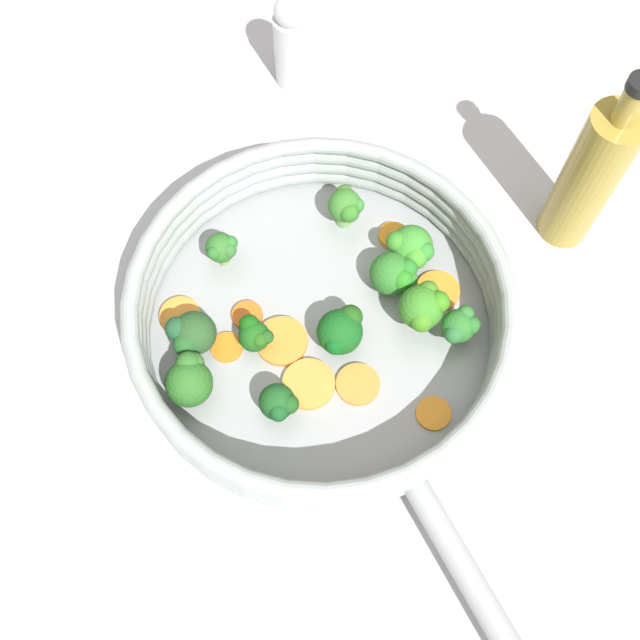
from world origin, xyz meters
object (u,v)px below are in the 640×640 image
Objects in this scene: carrot_slice_3 at (309,384)px; skillet at (320,330)px; carrot_slice_5 at (433,413)px; carrot_slice_7 at (393,236)px; broccoli_floret_6 at (459,326)px; broccoli_floret_2 at (189,379)px; oil_bottle at (590,176)px; broccoli_floret_5 at (222,248)px; broccoli_floret_3 at (279,403)px; broccoli_floret_0 at (191,334)px; broccoli_floret_7 at (346,206)px; broccoli_floret_8 at (411,248)px; carrot_slice_4 at (180,316)px; carrot_slice_0 at (438,291)px; broccoli_floret_4 at (395,274)px; broccoli_floret_10 at (423,307)px; carrot_slice_8 at (284,345)px; salt_shaker at (292,41)px; broccoli_floret_1 at (255,335)px; carrot_slice_6 at (227,347)px; carrot_slice_1 at (247,315)px; broccoli_floret_9 at (341,331)px; carrot_slice_2 at (358,384)px.

skillet is at bearing -34.27° from carrot_slice_3.
carrot_slice_5 is 1.06× the size of carrot_slice_7.
skillet is 8.17× the size of broccoli_floret_6.
broccoli_floret_2 is (-0.01, 0.13, 0.04)m from skillet.
broccoli_floret_5 is at bearing 74.06° from oil_bottle.
carrot_slice_7 is 0.73× the size of broccoli_floret_3.
broccoli_floret_0 is 1.00× the size of broccoli_floret_7.
carrot_slice_3 is 1.03× the size of broccoli_floret_8.
carrot_slice_5 is at bearing 161.10° from broccoli_floret_8.
carrot_slice_3 is 1.15× the size of broccoli_floret_5.
carrot_slice_4 is at bearing 61.34° from skillet.
broccoli_floret_7 is at bearing 23.92° from carrot_slice_0.
carrot_slice_5 is at bearing 120.08° from oil_bottle.
broccoli_floret_10 reaches higher than broccoli_floret_4.
broccoli_floret_7 is at bearing -62.31° from broccoli_floret_2.
skillet is 0.12m from broccoli_floret_5.
carrot_slice_4 is 0.79× the size of carrot_slice_8.
broccoli_floret_8 is at bearing -18.90° from carrot_slice_5.
salt_shaker is at bearing 1.48° from broccoli_floret_6.
broccoli_floret_1 is (0.13, 0.12, 0.02)m from carrot_slice_5.
carrot_slice_6 is 0.09m from broccoli_floret_5.
carrot_slice_0 and carrot_slice_1 have the same top height.
broccoli_floret_0 is at bearing 48.75° from carrot_slice_5.
carrot_slice_3 is 0.14m from carrot_slice_4.
broccoli_floret_5 is at bearing 29.27° from skillet.
broccoli_floret_8 reaches higher than carrot_slice_8.
broccoli_floret_6 is at bearing -111.58° from broccoli_floret_9.
carrot_slice_7 is 0.73× the size of broccoli_floret_6.
carrot_slice_1 is 0.16m from broccoli_floret_10.
carrot_slice_7 is at bearing -77.48° from carrot_slice_6.
broccoli_floret_2 reaches higher than carrot_slice_7.
broccoli_floret_0 is 0.22× the size of oil_bottle.
carrot_slice_0 is at bearing -63.98° from carrot_slice_2.
carrot_slice_2 is 0.87× the size of broccoli_floret_9.
broccoli_floret_3 is (-0.06, 0.03, 0.02)m from carrot_slice_8.
broccoli_floret_3 reaches higher than carrot_slice_3.
carrot_slice_4 is at bearing 5.06° from broccoli_floret_0.
carrot_slice_6 is at bearing -118.80° from broccoli_floret_0.
broccoli_floret_8 is 0.07m from broccoli_floret_10.
broccoli_floret_4 is 0.83× the size of broccoli_floret_10.
carrot_slice_8 is at bearing 70.30° from broccoli_floret_9.
broccoli_floret_8 is (0.09, -0.10, 0.02)m from carrot_slice_2.
broccoli_floret_2 reaches higher than carrot_slice_2.
broccoli_floret_7 reaches higher than carrot_slice_3.
broccoli_floret_4 is at bearing -105.13° from carrot_slice_4.
broccoli_floret_3 is (-0.01, 0.03, 0.02)m from carrot_slice_3.
carrot_slice_1 is 0.10m from broccoli_floret_3.
carrot_slice_5 is 0.77× the size of broccoli_floret_3.
carrot_slice_4 is 0.20m from broccoli_floret_4.
broccoli_floret_9 is 0.08m from broccoli_floret_10.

